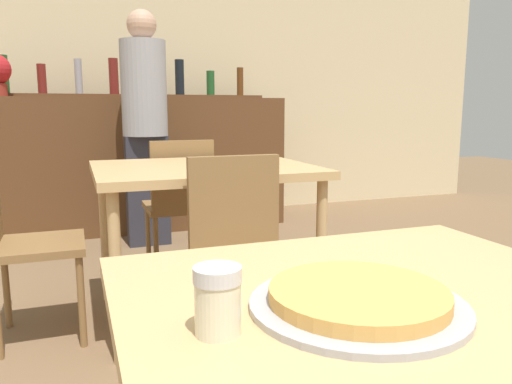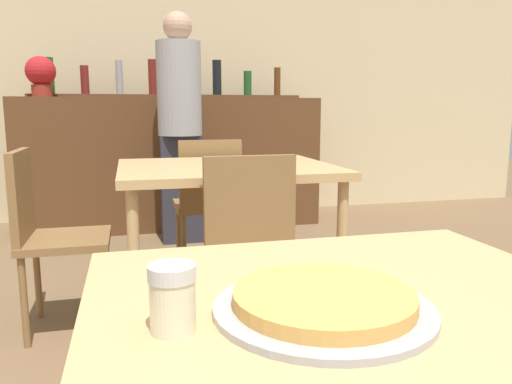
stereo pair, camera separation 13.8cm
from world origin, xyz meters
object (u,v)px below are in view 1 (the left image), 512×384
(person_standing, at_px, (145,120))
(cheese_shaker, at_px, (218,300))
(chair_far_side_left, at_px, (19,233))
(chair_far_side_front, at_px, (242,251))
(chair_far_side_back, at_px, (180,198))
(pizza_tray, at_px, (358,299))

(person_standing, bearing_deg, cheese_shaker, -95.91)
(chair_far_side_left, height_order, cheese_shaker, chair_far_side_left)
(chair_far_side_front, xyz_separation_m, chair_far_side_left, (-0.86, 0.61, 0.00))
(chair_far_side_back, xyz_separation_m, chair_far_side_left, (-0.86, -0.61, 0.00))
(person_standing, bearing_deg, chair_far_side_front, -87.81)
(chair_far_side_left, bearing_deg, pizza_tray, -158.39)
(chair_far_side_front, distance_m, chair_far_side_back, 1.23)
(chair_far_side_front, distance_m, chair_far_side_left, 1.05)
(chair_far_side_back, bearing_deg, pizza_tray, 85.83)
(cheese_shaker, bearing_deg, chair_far_side_back, 80.02)
(chair_far_side_back, bearing_deg, person_standing, -84.73)
(pizza_tray, distance_m, cheese_shaker, 0.25)
(chair_far_side_left, xyz_separation_m, person_standing, (0.78, 1.48, 0.46))
(chair_far_side_left, height_order, pizza_tray, chair_far_side_left)
(chair_far_side_back, xyz_separation_m, pizza_tray, (-0.17, -2.34, 0.24))
(person_standing, bearing_deg, pizza_tray, -91.61)
(chair_far_side_left, relative_size, person_standing, 0.49)
(chair_far_side_left, relative_size, pizza_tray, 2.41)
(pizza_tray, xyz_separation_m, person_standing, (0.09, 3.21, 0.22))
(chair_far_side_left, distance_m, cheese_shaker, 1.82)
(chair_far_side_front, bearing_deg, cheese_shaker, -110.15)
(chair_far_side_back, relative_size, chair_far_side_left, 1.00)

